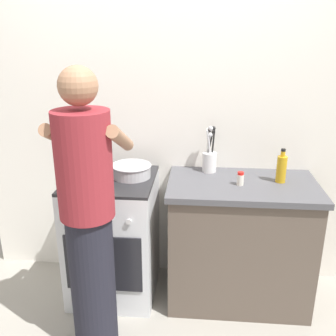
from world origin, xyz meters
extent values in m
plane|color=gray|center=(0.00, 0.00, 0.00)|extent=(6.00, 6.00, 0.00)
cube|color=silver|center=(0.20, 0.50, 1.25)|extent=(3.20, 0.10, 2.50)
cube|color=brown|center=(0.55, 0.15, 0.43)|extent=(0.96, 0.56, 0.86)
cube|color=#4C4C51|center=(0.55, 0.15, 0.88)|extent=(1.00, 0.60, 0.04)
cube|color=silver|center=(-0.35, 0.15, 0.44)|extent=(0.60, 0.60, 0.88)
cube|color=#232326|center=(-0.35, 0.15, 0.89)|extent=(0.60, 0.60, 0.02)
cube|color=black|center=(-0.35, -0.16, 0.42)|extent=(0.51, 0.01, 0.40)
cylinder|color=silver|center=(-0.53, -0.16, 0.74)|extent=(0.04, 0.01, 0.04)
cylinder|color=silver|center=(-0.35, -0.16, 0.74)|extent=(0.04, 0.01, 0.04)
cylinder|color=silver|center=(-0.17, -0.16, 0.74)|extent=(0.04, 0.01, 0.04)
cylinder|color=#38383D|center=(-0.49, 0.15, 0.96)|extent=(0.18, 0.18, 0.11)
cube|color=black|center=(-0.59, 0.15, 1.00)|extent=(0.04, 0.02, 0.01)
cube|color=black|center=(-0.39, 0.15, 1.00)|extent=(0.04, 0.02, 0.01)
cylinder|color=#B7B7BC|center=(-0.21, 0.20, 0.94)|extent=(0.26, 0.26, 0.09)
torus|color=#B7B7BC|center=(-0.21, 0.20, 0.98)|extent=(0.28, 0.28, 0.01)
cylinder|color=silver|center=(0.33, 0.36, 0.97)|extent=(0.10, 0.10, 0.14)
cylinder|color=white|center=(0.31, 0.37, 1.05)|extent=(0.03, 0.03, 0.28)
sphere|color=white|center=(0.31, 0.37, 1.20)|extent=(0.03, 0.03, 0.03)
cylinder|color=black|center=(0.32, 0.37, 1.05)|extent=(0.06, 0.04, 0.28)
sphere|color=black|center=(0.32, 0.37, 1.21)|extent=(0.03, 0.03, 0.03)
cylinder|color=black|center=(0.35, 0.37, 1.06)|extent=(0.03, 0.03, 0.29)
sphere|color=black|center=(0.35, 0.37, 1.21)|extent=(0.03, 0.03, 0.03)
cylinder|color=silver|center=(0.33, 0.35, 1.06)|extent=(0.06, 0.04, 0.30)
sphere|color=silver|center=(0.33, 0.35, 1.22)|extent=(0.03, 0.03, 0.03)
cylinder|color=silver|center=(0.33, 0.36, 1.04)|extent=(0.03, 0.05, 0.24)
sphere|color=silver|center=(0.33, 0.36, 1.17)|extent=(0.03, 0.03, 0.03)
cylinder|color=silver|center=(0.53, 0.11, 0.94)|extent=(0.04, 0.04, 0.07)
cylinder|color=red|center=(0.53, 0.11, 0.98)|extent=(0.04, 0.04, 0.02)
cylinder|color=gold|center=(0.80, 0.19, 0.99)|extent=(0.07, 0.07, 0.18)
cylinder|color=gold|center=(0.80, 0.19, 1.10)|extent=(0.03, 0.03, 0.04)
cylinder|color=black|center=(0.80, 0.19, 1.12)|extent=(0.03, 0.03, 0.02)
cylinder|color=black|center=(-0.34, -0.41, 0.45)|extent=(0.26, 0.26, 0.90)
cylinder|color=maroon|center=(-0.34, -0.41, 1.19)|extent=(0.30, 0.30, 0.58)
sphere|color=#A07254|center=(-0.34, -0.41, 1.60)|extent=(0.20, 0.20, 0.20)
cylinder|color=#A07254|center=(-0.51, -0.27, 1.30)|extent=(0.07, 0.41, 0.24)
cylinder|color=#A07254|center=(-0.17, -0.27, 1.30)|extent=(0.07, 0.41, 0.24)
camera|label=1|loc=(0.26, -2.25, 1.84)|focal=40.87mm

